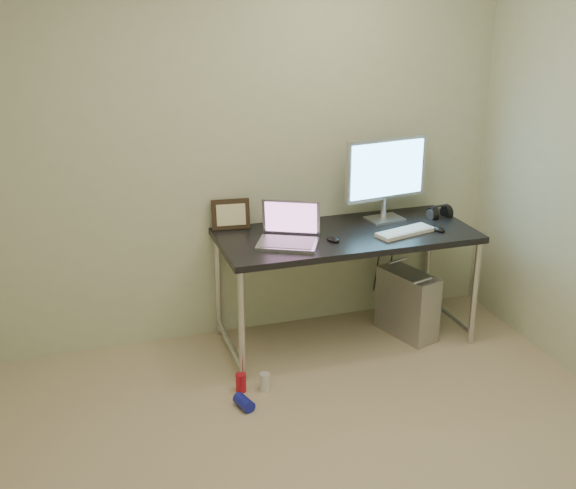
% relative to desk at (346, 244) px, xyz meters
% --- Properties ---
extents(floor, '(3.50, 3.50, 0.00)m').
position_rel_desk_xyz_m(floor, '(-0.59, -1.39, -0.67)').
color(floor, tan).
rests_on(floor, ground).
extents(wall_back, '(3.50, 0.02, 2.50)m').
position_rel_desk_xyz_m(wall_back, '(-0.59, 0.36, 0.58)').
color(wall_back, beige).
rests_on(wall_back, ground).
extents(desk, '(1.62, 0.71, 0.75)m').
position_rel_desk_xyz_m(desk, '(0.00, 0.00, 0.00)').
color(desk, black).
rests_on(desk, ground).
extents(tower_computer, '(0.31, 0.46, 0.47)m').
position_rel_desk_xyz_m(tower_computer, '(0.42, -0.07, -0.45)').
color(tower_computer, '#AAABAF').
rests_on(tower_computer, ground).
extents(cable_a, '(0.01, 0.16, 0.69)m').
position_rel_desk_xyz_m(cable_a, '(0.37, 0.31, -0.27)').
color(cable_a, black).
rests_on(cable_a, ground).
extents(cable_b, '(0.02, 0.11, 0.71)m').
position_rel_desk_xyz_m(cable_b, '(0.46, 0.29, -0.29)').
color(cable_b, black).
rests_on(cable_b, ground).
extents(can_red, '(0.07, 0.07, 0.11)m').
position_rel_desk_xyz_m(can_red, '(-0.81, -0.43, -0.62)').
color(can_red, red).
rests_on(can_red, ground).
extents(can_white, '(0.07, 0.07, 0.11)m').
position_rel_desk_xyz_m(can_white, '(-0.68, -0.46, -0.62)').
color(can_white, silver).
rests_on(can_white, ground).
extents(can_blue, '(0.11, 0.14, 0.07)m').
position_rel_desk_xyz_m(can_blue, '(-0.84, -0.60, -0.64)').
color(can_blue, '#171D9F').
rests_on(can_blue, ground).
extents(laptop, '(0.45, 0.42, 0.25)m').
position_rel_desk_xyz_m(laptop, '(-0.40, -0.06, 0.13)').
color(laptop, silver).
rests_on(laptop, desk).
extents(monitor, '(0.59, 0.20, 0.55)m').
position_rel_desk_xyz_m(monitor, '(0.33, 0.16, 0.40)').
color(monitor, silver).
rests_on(monitor, desk).
extents(keyboard, '(0.41, 0.22, 0.02)m').
position_rel_desk_xyz_m(keyboard, '(0.34, -0.13, 0.09)').
color(keyboard, white).
rests_on(keyboard, desk).
extents(mouse_right, '(0.07, 0.11, 0.04)m').
position_rel_desk_xyz_m(mouse_right, '(0.57, -0.14, 0.09)').
color(mouse_right, black).
rests_on(mouse_right, desk).
extents(mouse_left, '(0.09, 0.11, 0.03)m').
position_rel_desk_xyz_m(mouse_left, '(-0.14, -0.12, 0.09)').
color(mouse_left, black).
rests_on(mouse_left, desk).
extents(headphones, '(0.17, 0.10, 0.11)m').
position_rel_desk_xyz_m(headphones, '(0.71, 0.10, 0.11)').
color(headphones, black).
rests_on(headphones, desk).
extents(picture_frame, '(0.25, 0.09, 0.20)m').
position_rel_desk_xyz_m(picture_frame, '(-0.68, 0.30, 0.17)').
color(picture_frame, black).
rests_on(picture_frame, desk).
extents(webcam, '(0.04, 0.04, 0.11)m').
position_rel_desk_xyz_m(webcam, '(-0.46, 0.26, 0.16)').
color(webcam, silver).
rests_on(webcam, desk).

